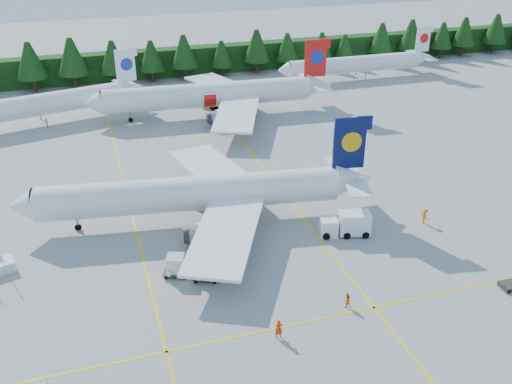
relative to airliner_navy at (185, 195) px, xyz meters
name	(u,v)px	position (x,y,z in m)	size (l,w,h in m)	color
ground	(293,283)	(7.88, -15.82, -3.66)	(320.00, 320.00, 0.00)	gray
taxi_stripe_a	(132,213)	(-6.12, 4.18, -3.66)	(0.25, 120.00, 0.01)	yellow
taxi_stripe_b	(282,191)	(13.88, 4.18, -3.66)	(0.25, 120.00, 0.01)	yellow
taxi_stripe_cross	(316,320)	(7.88, -21.82, -3.66)	(80.00, 0.25, 0.01)	yellow
treeline_hedge	(162,63)	(7.88, 66.18, -0.66)	(220.00, 4.00, 6.00)	black
airliner_navy	(185,195)	(0.00, 0.00, 0.00)	(41.76, 34.13, 12.19)	white
airliner_red	(204,96)	(10.87, 37.06, 0.15)	(43.69, 35.87, 12.70)	white
airliner_far_left	(23,107)	(-19.96, 41.03, -0.16)	(37.80, 12.13, 11.18)	white
airliner_far_right	(350,64)	(46.68, 51.28, -0.40)	(35.77, 3.77, 10.41)	white
service_truck	(345,224)	(17.07, -8.55, -2.28)	(6.12, 3.43, 2.79)	white
uld_pair	(191,266)	(-1.81, -11.55, -2.37)	(5.81, 4.30, 1.93)	#323627
crew_a	(279,329)	(3.73, -23.05, -2.70)	(0.70, 0.46, 1.93)	red
crew_b	(347,300)	(11.40, -20.88, -2.89)	(0.75, 0.59, 1.55)	orange
crew_c	(425,216)	(27.36, -9.08, -2.72)	(0.78, 0.53, 1.89)	orange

